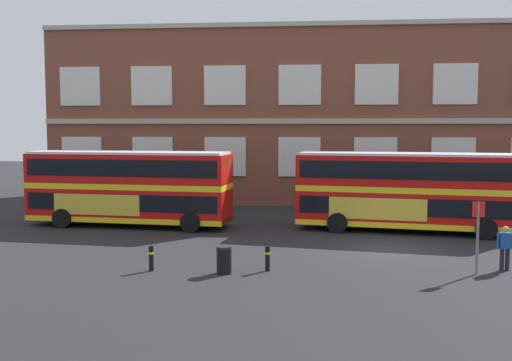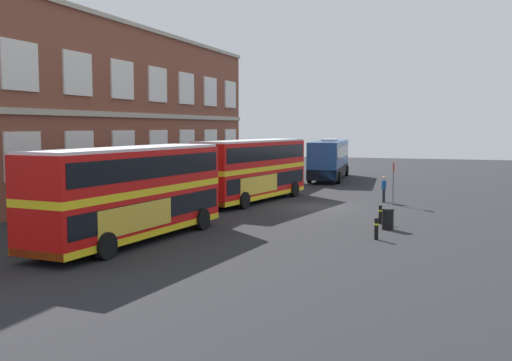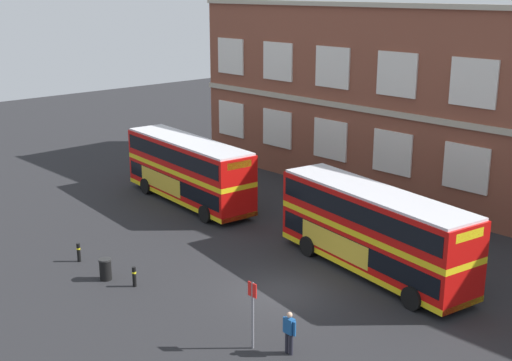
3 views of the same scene
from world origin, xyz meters
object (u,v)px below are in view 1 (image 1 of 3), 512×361
object	(u,v)px
double_decker_near	(129,187)
waiting_passenger	(505,246)
station_litter_bin	(224,260)
bus_stand_flag	(478,231)
double_decker_middle	(405,190)
safety_bollard_west	(268,258)
safety_bollard_east	(151,258)

from	to	relation	value
double_decker_near	waiting_passenger	bearing A→B (deg)	-26.45
double_decker_near	station_litter_bin	xyz separation A→B (m)	(6.72, -10.06, -1.63)
waiting_passenger	double_decker_near	bearing A→B (deg)	153.55
double_decker_near	waiting_passenger	world-z (taller)	double_decker_near
bus_stand_flag	station_litter_bin	distance (m)	9.38
double_decker_near	double_decker_middle	world-z (taller)	same
safety_bollard_west	safety_bollard_east	distance (m)	4.39
safety_bollard_east	double_decker_middle	bearing A→B (deg)	41.79
station_litter_bin	safety_bollard_east	size ratio (longest dim) A/B	1.08
double_decker_middle	station_litter_bin	bearing A→B (deg)	-129.14
safety_bollard_west	station_litter_bin	bearing A→B (deg)	-160.44
double_decker_near	double_decker_middle	xyz separation A→B (m)	(14.67, -0.30, 0.00)
station_litter_bin	bus_stand_flag	bearing A→B (deg)	4.78
waiting_passenger	station_litter_bin	world-z (taller)	waiting_passenger
safety_bollard_west	double_decker_near	bearing A→B (deg)	131.08
double_decker_middle	bus_stand_flag	bearing A→B (deg)	-81.60
waiting_passenger	safety_bollard_east	bearing A→B (deg)	-174.22
double_decker_near	safety_bollard_east	distance (m)	10.78
bus_stand_flag	station_litter_bin	xyz separation A→B (m)	(-9.28, -0.78, -1.12)
waiting_passenger	bus_stand_flag	size ratio (longest dim) A/B	0.63
waiting_passenger	safety_bollard_east	distance (m)	13.36
safety_bollard_west	safety_bollard_east	size ratio (longest dim) A/B	1.00
double_decker_near	safety_bollard_west	size ratio (longest dim) A/B	11.79
station_litter_bin	safety_bollard_east	distance (m)	2.81
double_decker_near	station_litter_bin	distance (m)	12.21
station_litter_bin	safety_bollard_west	world-z (taller)	station_litter_bin
double_decker_middle	safety_bollard_west	xyz separation A→B (m)	(-6.38, -9.21, -1.66)
waiting_passenger	safety_bollard_west	distance (m)	8.98
station_litter_bin	safety_bollard_east	bearing A→B (deg)	176.77
station_litter_bin	safety_bollard_east	xyz separation A→B (m)	(-2.80, 0.16, -0.03)
double_decker_near	safety_bollard_east	world-z (taller)	double_decker_near
double_decker_middle	bus_stand_flag	xyz separation A→B (m)	(1.33, -8.99, -0.51)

